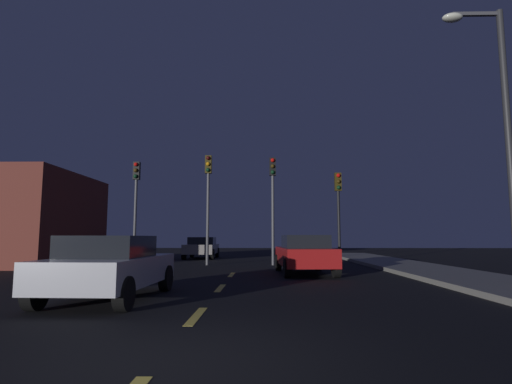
# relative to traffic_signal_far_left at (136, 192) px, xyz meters

# --- Properties ---
(ground_plane) EXTENTS (80.00, 80.00, 0.00)m
(ground_plane) POSITION_rel_traffic_signal_far_left_xyz_m (5.21, -8.21, -3.57)
(ground_plane) COLOR black
(sidewalk_curb_right) EXTENTS (3.00, 40.00, 0.15)m
(sidewalk_curb_right) POSITION_rel_traffic_signal_far_left_xyz_m (12.71, -8.21, -3.50)
(sidewalk_curb_right) COLOR gray
(sidewalk_curb_right) RESTS_ON ground_plane
(lane_stripe_second) EXTENTS (0.16, 1.60, 0.01)m
(lane_stripe_second) POSITION_rel_traffic_signal_far_left_xyz_m (5.21, -12.61, -3.57)
(lane_stripe_second) COLOR #EACC4C
(lane_stripe_second) RESTS_ON ground_plane
(lane_stripe_third) EXTENTS (0.16, 1.60, 0.01)m
(lane_stripe_third) POSITION_rel_traffic_signal_far_left_xyz_m (5.21, -8.81, -3.57)
(lane_stripe_third) COLOR #EACC4C
(lane_stripe_third) RESTS_ON ground_plane
(lane_stripe_fourth) EXTENTS (0.16, 1.60, 0.01)m
(lane_stripe_fourth) POSITION_rel_traffic_signal_far_left_xyz_m (5.21, -5.01, -3.57)
(lane_stripe_fourth) COLOR #EACC4C
(lane_stripe_fourth) RESTS_ON ground_plane
(traffic_signal_far_left) EXTENTS (0.32, 0.38, 5.11)m
(traffic_signal_far_left) POSITION_rel_traffic_signal_far_left_xyz_m (0.00, 0.00, 0.00)
(traffic_signal_far_left) COLOR #4C4C51
(traffic_signal_far_left) RESTS_ON ground_plane
(traffic_signal_center_left) EXTENTS (0.32, 0.38, 5.42)m
(traffic_signal_center_left) POSITION_rel_traffic_signal_far_left_xyz_m (3.61, 0.00, 0.20)
(traffic_signal_center_left) COLOR #4C4C51
(traffic_signal_center_left) RESTS_ON ground_plane
(traffic_signal_center_right) EXTENTS (0.32, 0.38, 5.30)m
(traffic_signal_center_right) POSITION_rel_traffic_signal_far_left_xyz_m (6.82, 0.00, 0.12)
(traffic_signal_center_right) COLOR #4C4C51
(traffic_signal_center_right) RESTS_ON ground_plane
(traffic_signal_far_right) EXTENTS (0.32, 0.38, 4.53)m
(traffic_signal_far_right) POSITION_rel_traffic_signal_far_left_xyz_m (10.06, -0.00, -0.38)
(traffic_signal_far_right) COLOR black
(traffic_signal_far_right) RESTS_ON ground_plane
(car_stopped_ahead) EXTENTS (2.09, 4.25, 1.43)m
(car_stopped_ahead) POSITION_rel_traffic_signal_far_left_xyz_m (7.89, -4.57, -2.83)
(car_stopped_ahead) COLOR #B21919
(car_stopped_ahead) RESTS_ON ground_plane
(car_adjacent_lane) EXTENTS (1.98, 3.98, 1.38)m
(car_adjacent_lane) POSITION_rel_traffic_signal_far_left_xyz_m (3.01, -10.85, -2.85)
(car_adjacent_lane) COLOR silver
(car_adjacent_lane) RESTS_ON ground_plane
(car_oncoming_far) EXTENTS (1.96, 3.97, 1.36)m
(car_oncoming_far) POSITION_rel_traffic_signal_far_left_xyz_m (2.37, 6.28, -2.86)
(car_oncoming_far) COLOR gray
(car_oncoming_far) RESTS_ON ground_plane
(street_lamp_right) EXTENTS (1.69, 0.36, 7.69)m
(street_lamp_right) POSITION_rel_traffic_signal_far_left_xyz_m (12.77, -8.94, 1.00)
(street_lamp_right) COLOR #2D2D30
(street_lamp_right) RESTS_ON ground_plane
(storefront_left) EXTENTS (4.49, 7.02, 4.48)m
(storefront_left) POSITION_rel_traffic_signal_far_left_xyz_m (-5.04, 0.06, -1.33)
(storefront_left) COLOR maroon
(storefront_left) RESTS_ON ground_plane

